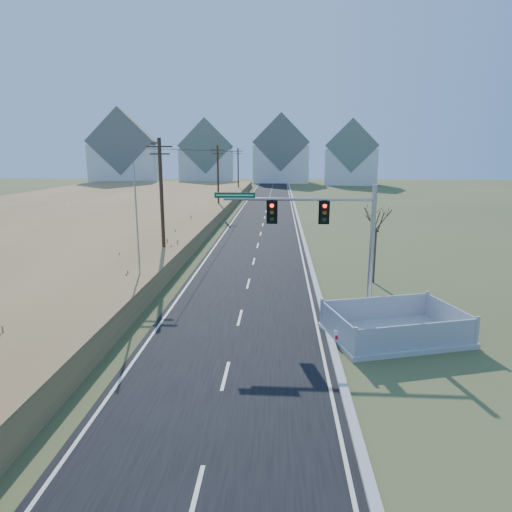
{
  "coord_description": "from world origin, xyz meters",
  "views": [
    {
      "loc": [
        1.9,
        -17.09,
        7.93
      ],
      "look_at": [
        0.85,
        2.99,
        3.4
      ],
      "focal_mm": 32.0,
      "sensor_mm": 36.0,
      "label": 1
    }
  ],
  "objects_px": {
    "fence_enclosure": "(394,332)",
    "open_sign": "(340,337)",
    "traffic_signal_mast": "(335,234)",
    "bare_tree": "(377,218)",
    "flagpole": "(138,245)"
  },
  "relations": [
    {
      "from": "traffic_signal_mast",
      "to": "open_sign",
      "type": "height_order",
      "value": "traffic_signal_mast"
    },
    {
      "from": "open_sign",
      "to": "flagpole",
      "type": "bearing_deg",
      "value": 151.8
    },
    {
      "from": "traffic_signal_mast",
      "to": "bare_tree",
      "type": "xyz_separation_m",
      "value": [
        3.15,
        5.49,
        0.03
      ]
    },
    {
      "from": "fence_enclosure",
      "to": "open_sign",
      "type": "height_order",
      "value": "fence_enclosure"
    },
    {
      "from": "traffic_signal_mast",
      "to": "bare_tree",
      "type": "relative_size",
      "value": 1.61
    },
    {
      "from": "fence_enclosure",
      "to": "open_sign",
      "type": "bearing_deg",
      "value": -175.83
    },
    {
      "from": "flagpole",
      "to": "bare_tree",
      "type": "bearing_deg",
      "value": 14.22
    },
    {
      "from": "fence_enclosure",
      "to": "flagpole",
      "type": "distance_m",
      "value": 14.29
    },
    {
      "from": "fence_enclosure",
      "to": "open_sign",
      "type": "xyz_separation_m",
      "value": [
        -2.5,
        -0.91,
        0.05
      ]
    },
    {
      "from": "open_sign",
      "to": "flagpole",
      "type": "xyz_separation_m",
      "value": [
        -10.46,
        6.27,
        2.66
      ]
    },
    {
      "from": "open_sign",
      "to": "bare_tree",
      "type": "height_order",
      "value": "bare_tree"
    },
    {
      "from": "traffic_signal_mast",
      "to": "open_sign",
      "type": "bearing_deg",
      "value": -91.61
    },
    {
      "from": "fence_enclosure",
      "to": "bare_tree",
      "type": "bearing_deg",
      "value": 68.9
    },
    {
      "from": "traffic_signal_mast",
      "to": "flagpole",
      "type": "bearing_deg",
      "value": 170.01
    },
    {
      "from": "fence_enclosure",
      "to": "flagpole",
      "type": "height_order",
      "value": "flagpole"
    }
  ]
}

